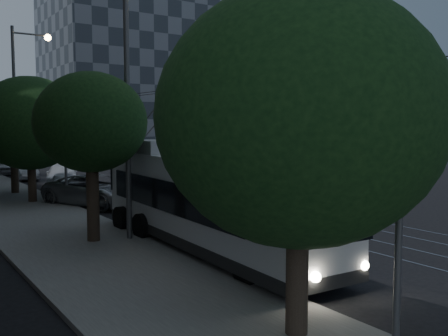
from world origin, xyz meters
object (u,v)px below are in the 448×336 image
at_px(car_white_a, 64,184).
at_px(streetlamp_near, 138,75).
at_px(pickup_silver, 96,190).
at_px(streetlamp_far, 21,93).
at_px(trolleybus, 204,200).
at_px(car_white_b, 62,175).
at_px(car_white_d, 7,166).
at_px(car_white_c, 27,171).

height_order(car_white_a, streetlamp_near, streetlamp_near).
bearing_deg(car_white_a, pickup_silver, -71.94).
height_order(pickup_silver, streetlamp_far, streetlamp_far).
bearing_deg(streetlamp_near, trolleybus, -61.86).
relative_size(car_white_a, car_white_b, 0.80).
distance_m(trolleybus, car_white_b, 20.97).
distance_m(pickup_silver, streetlamp_near, 10.06).
relative_size(pickup_silver, streetlamp_far, 0.56).
bearing_deg(streetlamp_far, trolleybus, -86.37).
bearing_deg(car_white_d, streetlamp_near, -76.81).
xyz_separation_m(car_white_a, streetlamp_far, (-1.32, 4.20, 5.64)).
xyz_separation_m(pickup_silver, car_white_c, (0.07, 15.17, -0.18)).
distance_m(trolleybus, car_white_c, 26.08).
height_order(car_white_a, streetlamp_far, streetlamp_far).
relative_size(pickup_silver, car_white_b, 1.18).
bearing_deg(car_white_a, trolleybus, -73.81).
xyz_separation_m(car_white_b, car_white_d, (-1.53, 10.44, 0.02)).
height_order(car_white_d, streetlamp_far, streetlamp_far).
relative_size(pickup_silver, streetlamp_near, 0.59).
distance_m(car_white_a, car_white_c, 10.08).
bearing_deg(car_white_a, streetlamp_near, -79.25).
relative_size(car_white_c, streetlamp_far, 0.37).
relative_size(trolleybus, streetlamp_near, 1.23).
distance_m(pickup_silver, car_white_a, 5.10).
relative_size(car_white_a, streetlamp_near, 0.40).
bearing_deg(car_white_c, trolleybus, -83.36).
bearing_deg(pickup_silver, trolleybus, -115.17).
xyz_separation_m(car_white_c, streetlamp_near, (-1.55, -23.65, 5.38)).
xyz_separation_m(pickup_silver, streetlamp_far, (-1.47, 9.29, 5.50)).
relative_size(car_white_a, car_white_c, 1.02).
height_order(car_white_b, car_white_c, car_white_b).
relative_size(car_white_b, car_white_d, 1.14).
bearing_deg(car_white_b, trolleybus, -78.20).
bearing_deg(car_white_b, car_white_c, 118.07).
relative_size(trolleybus, car_white_a, 3.07).
bearing_deg(streetlamp_near, car_white_d, 87.71).
xyz_separation_m(trolleybus, car_white_b, (1.40, 20.90, -0.96)).
bearing_deg(car_white_d, car_white_b, -66.18).
bearing_deg(trolleybus, car_white_c, 92.29).
relative_size(pickup_silver, car_white_a, 1.48).
relative_size(trolleybus, car_white_d, 2.80).
xyz_separation_m(trolleybus, car_white_d, (-0.13, 31.34, -0.94)).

